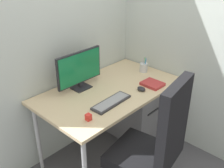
% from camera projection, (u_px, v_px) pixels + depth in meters
% --- Properties ---
extents(ground_plane, '(8.00, 8.00, 0.00)m').
position_uv_depth(ground_plane, '(110.00, 151.00, 2.84)').
color(ground_plane, '#4C4C51').
extents(wall_back, '(2.32, 0.04, 2.80)m').
position_uv_depth(wall_back, '(76.00, 12.00, 2.46)').
color(wall_back, '#B7C1BC').
rests_on(wall_back, ground_plane).
extents(wall_side_right, '(0.04, 1.73, 2.80)m').
position_uv_depth(wall_side_right, '(170.00, 9.00, 2.59)').
color(wall_side_right, '#B7C1BC').
rests_on(wall_side_right, ground_plane).
extents(desk, '(1.37, 0.79, 0.75)m').
position_uv_depth(desk, '(110.00, 95.00, 2.53)').
color(desk, '#D1B78C').
rests_on(desk, ground_plane).
extents(office_chair, '(0.56, 0.56, 1.17)m').
position_uv_depth(office_chair, '(153.00, 147.00, 2.01)').
color(office_chair, black).
rests_on(office_chair, ground_plane).
extents(filing_cabinet, '(0.38, 0.51, 0.59)m').
position_uv_depth(filing_cabinet, '(134.00, 112.00, 2.98)').
color(filing_cabinet, slate).
rests_on(filing_cabinet, ground_plane).
extents(monitor, '(0.50, 0.13, 0.36)m').
position_uv_depth(monitor, '(80.00, 69.00, 2.43)').
color(monitor, black).
rests_on(monitor, desk).
extents(keyboard, '(0.39, 0.14, 0.02)m').
position_uv_depth(keyboard, '(111.00, 102.00, 2.26)').
color(keyboard, '#333338').
rests_on(keyboard, desk).
extents(mouse, '(0.06, 0.09, 0.04)m').
position_uv_depth(mouse, '(141.00, 89.00, 2.46)').
color(mouse, black).
rests_on(mouse, desk).
extents(pen_holder, '(0.08, 0.08, 0.17)m').
position_uv_depth(pen_holder, '(144.00, 67.00, 2.83)').
color(pen_holder, silver).
rests_on(pen_holder, desk).
extents(notebook, '(0.17, 0.20, 0.03)m').
position_uv_depth(notebook, '(152.00, 84.00, 2.56)').
color(notebook, '#B23333').
rests_on(notebook, desk).
extents(desk_clamp_accessory, '(0.04, 0.04, 0.05)m').
position_uv_depth(desk_clamp_accessory, '(88.00, 117.00, 2.04)').
color(desk_clamp_accessory, red).
rests_on(desk_clamp_accessory, desk).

